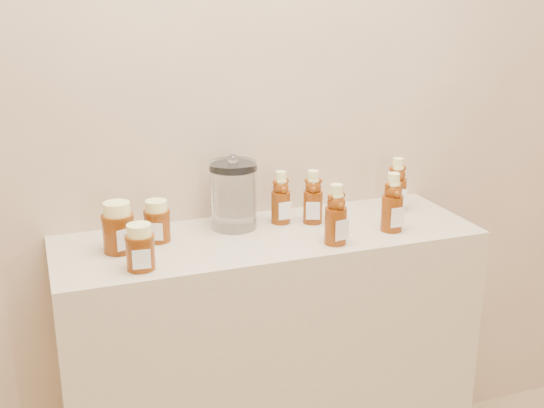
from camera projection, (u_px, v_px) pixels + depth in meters
name	position (u px, v px, depth m)	size (l,w,h in m)	color
wall_back	(246.00, 66.00, 1.97)	(3.50, 0.02, 2.70)	tan
display_table	(269.00, 373.00, 2.07)	(1.20, 0.40, 0.90)	tan
bear_bottle_back_left	(281.00, 194.00, 2.00)	(0.06, 0.06, 0.18)	#5C2407
bear_bottle_back_mid	(313.00, 193.00, 2.00)	(0.06, 0.06, 0.18)	#5C2407
bear_bottle_back_right	(397.00, 181.00, 2.11)	(0.06, 0.06, 0.19)	#5C2407
bear_bottle_front_left	(336.00, 210.00, 1.83)	(0.06, 0.06, 0.19)	#5C2407
bear_bottle_front_right	(393.00, 198.00, 1.93)	(0.07, 0.07, 0.19)	#5C2407
honey_jar_left	(118.00, 227.00, 1.79)	(0.09, 0.09, 0.14)	#5C2407
honey_jar_back	(157.00, 221.00, 1.87)	(0.07, 0.07, 0.12)	#5C2407
honey_jar_front	(140.00, 247.00, 1.68)	(0.07, 0.07, 0.12)	#5C2407
glass_canister	(234.00, 192.00, 1.95)	(0.14, 0.14, 0.21)	white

